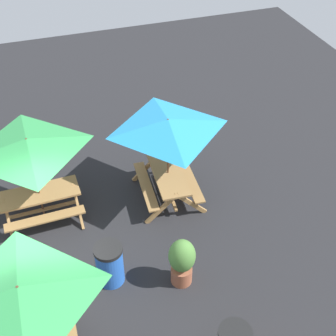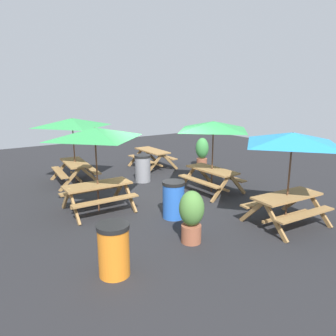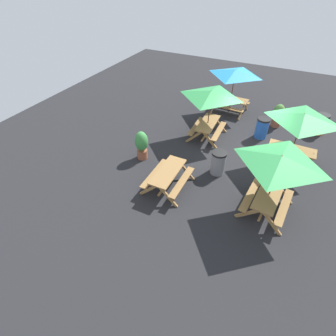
# 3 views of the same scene
# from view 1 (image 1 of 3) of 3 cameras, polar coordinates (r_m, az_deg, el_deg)

# --- Properties ---
(ground_plane) EXTENTS (24.00, 24.00, 0.00)m
(ground_plane) POSITION_cam_1_polar(r_m,az_deg,el_deg) (10.34, -14.92, -13.24)
(ground_plane) COLOR #232326
(ground_plane) RESTS_ON ground
(picnic_table_0) EXTENTS (2.13, 2.13, 2.34)m
(picnic_table_0) POSITION_cam_1_polar(r_m,az_deg,el_deg) (10.49, 0.00, 4.56)
(picnic_table_0) COLOR olive
(picnic_table_0) RESTS_ON ground
(picnic_table_1) EXTENTS (2.04, 2.04, 2.34)m
(picnic_table_1) POSITION_cam_1_polar(r_m,az_deg,el_deg) (7.69, -17.46, -14.99)
(picnic_table_1) COLOR olive
(picnic_table_1) RESTS_ON ground
(picnic_table_3) EXTENTS (2.06, 2.06, 2.34)m
(picnic_table_3) POSITION_cam_1_polar(r_m,az_deg,el_deg) (10.34, -16.60, 2.06)
(picnic_table_3) COLOR olive
(picnic_table_3) RESTS_ON ground
(trash_bin_blue) EXTENTS (0.59, 0.59, 0.98)m
(trash_bin_blue) POSITION_cam_1_polar(r_m,az_deg,el_deg) (9.73, -7.13, -11.53)
(trash_bin_blue) COLOR blue
(trash_bin_blue) RESTS_ON ground
(potted_plant_0) EXTENTS (0.55, 0.55, 1.18)m
(potted_plant_0) POSITION_cam_1_polar(r_m,az_deg,el_deg) (9.53, 1.70, -11.21)
(potted_plant_0) COLOR #935138
(potted_plant_0) RESTS_ON ground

